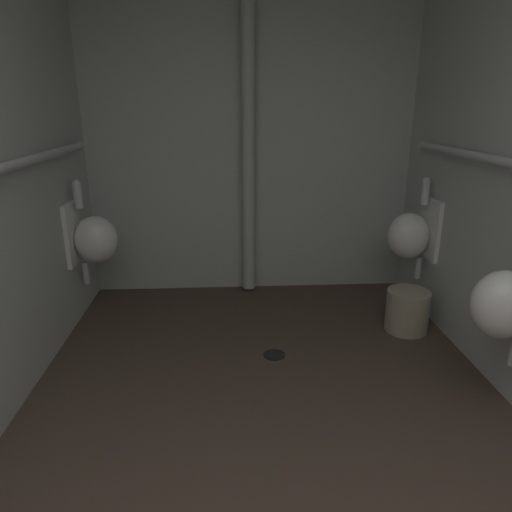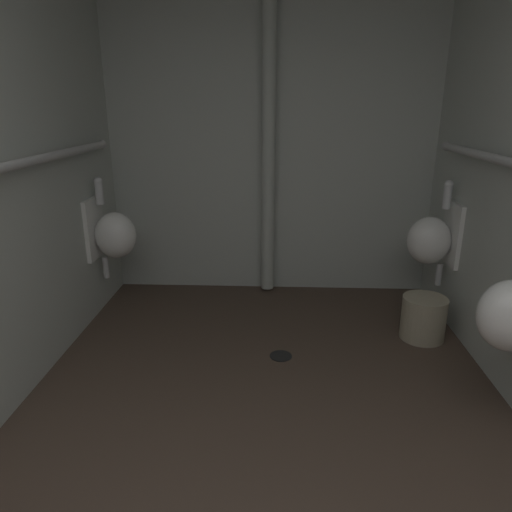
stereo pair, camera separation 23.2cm
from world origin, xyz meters
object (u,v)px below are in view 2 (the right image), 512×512
urinal_left_mid (113,234)px  floor_drain (281,356)px  urinal_right_far (432,239)px  waste_bin (423,318)px  standpipe_back_wall (268,139)px

urinal_left_mid → floor_drain: bearing=-27.3°
urinal_right_far → urinal_left_mid: bearing=179.1°
floor_drain → waste_bin: 1.01m
waste_bin → floor_drain: bearing=-163.0°
urinal_left_mid → standpipe_back_wall: size_ratio=0.31×
urinal_right_far → waste_bin: size_ratio=2.58×
standpipe_back_wall → floor_drain: (0.11, -1.09, -1.25)m
waste_bin → urinal_right_far: bearing=72.2°
urinal_right_far → waste_bin: 0.57m
urinal_left_mid → urinal_right_far: (2.29, -0.04, 0.00)m
urinal_right_far → standpipe_back_wall: standpipe_back_wall is taller
floor_drain → standpipe_back_wall: bearing=95.8°
standpipe_back_wall → waste_bin: bearing=-36.9°
urinal_left_mid → floor_drain: size_ratio=5.39×
urinal_left_mid → floor_drain: 1.51m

